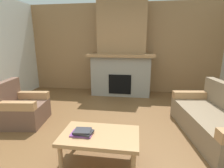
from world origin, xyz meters
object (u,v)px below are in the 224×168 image
at_px(armchair, 22,109).
at_px(coffee_table, 100,138).
at_px(fireplace, 121,56).
at_px(couch, 217,120).

distance_m(armchair, coffee_table, 2.01).
xyz_separation_m(fireplace, coffee_table, (0.03, -3.22, -0.79)).
bearing_deg(fireplace, coffee_table, -89.55).
height_order(couch, armchair, same).
relative_size(couch, coffee_table, 1.89).
bearing_deg(couch, armchair, -179.62).
relative_size(fireplace, armchair, 3.18).
bearing_deg(coffee_table, armchair, 152.12).
relative_size(fireplace, coffee_table, 2.70).
bearing_deg(armchair, couch, 0.38).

